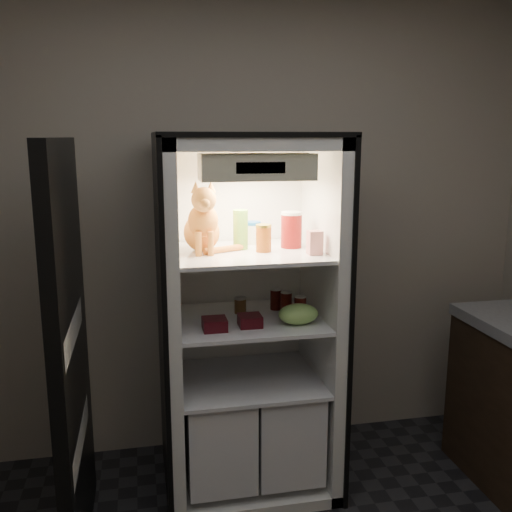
% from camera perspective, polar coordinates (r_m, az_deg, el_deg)
% --- Properties ---
extents(room_shell, '(3.60, 3.60, 3.60)m').
position_cam_1_polar(room_shell, '(1.55, 8.53, 3.03)').
color(room_shell, white).
rests_on(room_shell, floor).
extents(refrigerator, '(0.90, 0.72, 1.88)m').
position_cam_1_polar(refrigerator, '(3.06, -0.98, -8.48)').
color(refrigerator, white).
rests_on(refrigerator, floor).
extents(fridge_door, '(0.06, 0.87, 1.85)m').
position_cam_1_polar(fridge_door, '(2.65, -18.09, -9.54)').
color(fridge_door, black).
rests_on(fridge_door, floor).
extents(tabby_cat, '(0.30, 0.34, 0.36)m').
position_cam_1_polar(tabby_cat, '(2.83, -5.36, 3.10)').
color(tabby_cat, orange).
rests_on(tabby_cat, refrigerator).
extents(parmesan_shaker, '(0.08, 0.08, 0.20)m').
position_cam_1_polar(parmesan_shaker, '(2.90, -1.56, 2.66)').
color(parmesan_shaker, green).
rests_on(parmesan_shaker, refrigerator).
extents(mayo_tub, '(0.09, 0.09, 0.12)m').
position_cam_1_polar(mayo_tub, '(3.04, -0.34, 2.34)').
color(mayo_tub, white).
rests_on(mayo_tub, refrigerator).
extents(salsa_jar, '(0.08, 0.08, 0.14)m').
position_cam_1_polar(salsa_jar, '(2.83, 0.76, 1.80)').
color(salsa_jar, maroon).
rests_on(salsa_jar, refrigerator).
extents(pepper_jar, '(0.11, 0.11, 0.19)m').
position_cam_1_polar(pepper_jar, '(2.95, 3.56, 2.64)').
color(pepper_jar, maroon).
rests_on(pepper_jar, refrigerator).
extents(cream_carton, '(0.07, 0.07, 0.12)m').
position_cam_1_polar(cream_carton, '(2.79, 5.90, 1.35)').
color(cream_carton, silver).
rests_on(cream_carton, refrigerator).
extents(soda_can_a, '(0.06, 0.06, 0.11)m').
position_cam_1_polar(soda_can_a, '(3.08, 2.00, -4.34)').
color(soda_can_a, black).
rests_on(soda_can_a, refrigerator).
extents(soda_can_b, '(0.06, 0.06, 0.11)m').
position_cam_1_polar(soda_can_b, '(3.02, 3.04, -4.65)').
color(soda_can_b, black).
rests_on(soda_can_b, refrigerator).
extents(soda_can_c, '(0.06, 0.06, 0.12)m').
position_cam_1_polar(soda_can_c, '(2.94, 4.44, -5.13)').
color(soda_can_c, black).
rests_on(soda_can_c, refrigerator).
extents(condiment_jar, '(0.06, 0.06, 0.09)m').
position_cam_1_polar(condiment_jar, '(3.01, -1.59, -4.93)').
color(condiment_jar, '#543418').
rests_on(condiment_jar, refrigerator).
extents(grape_bag, '(0.20, 0.15, 0.10)m').
position_cam_1_polar(grape_bag, '(2.85, 4.26, -5.80)').
color(grape_bag, '#87B655').
rests_on(grape_bag, refrigerator).
extents(berry_box_left, '(0.12, 0.12, 0.06)m').
position_cam_1_polar(berry_box_left, '(2.77, -4.16, -6.81)').
color(berry_box_left, '#4E0D12').
rests_on(berry_box_left, refrigerator).
extents(berry_box_right, '(0.11, 0.11, 0.06)m').
position_cam_1_polar(berry_box_right, '(2.82, -0.61, -6.48)').
color(berry_box_right, '#4E0D12').
rests_on(berry_box_right, refrigerator).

